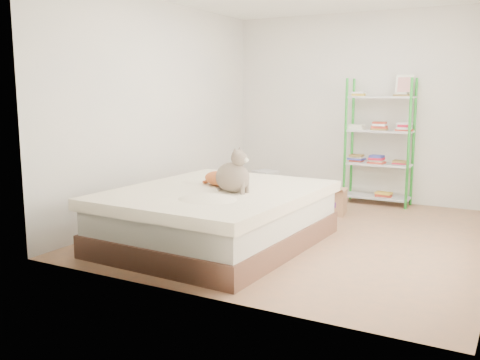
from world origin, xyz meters
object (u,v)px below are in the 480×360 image
Objects in this scene: orange_cat at (220,177)px; white_bin at (266,183)px; cardboard_box at (327,201)px; bed at (217,217)px; shelf_unit at (380,142)px; grey_cat at (232,171)px.

orange_cat is 2.47m from white_bin.
orange_cat is at bearing -118.65° from cardboard_box.
bed is 4.75× the size of orange_cat.
orange_cat is (-0.06, 0.16, 0.38)m from bed.
shelf_unit is 1.20m from cardboard_box.
cardboard_box is (0.58, 1.67, -0.50)m from orange_cat.
cardboard_box is at bearing -29.56° from white_bin.
bed reaches higher than white_bin.
orange_cat reaches higher than cardboard_box.
orange_cat is 1.19× the size of white_bin.
grey_cat reaches higher than orange_cat.
cardboard_box is at bearing -114.90° from shelf_unit.
shelf_unit is (0.99, 2.55, 0.19)m from orange_cat.
orange_cat is 0.38m from grey_cat.
bed is 5.44× the size of grey_cat.
shelf_unit is at bearing 87.64° from orange_cat.
bed reaches higher than cardboard_box.
shelf_unit is 1.75m from white_bin.
cardboard_box is at bearing 76.47° from bed.
grey_cat is at bearing -15.95° from bed.
shelf_unit reaches higher than white_bin.
white_bin is at bearing -172.74° from shelf_unit.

